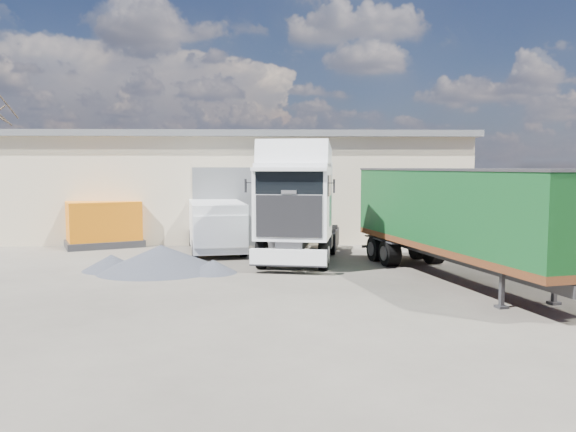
{
  "coord_description": "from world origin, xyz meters",
  "views": [
    {
      "loc": [
        -0.42,
        -15.75,
        3.62
      ],
      "look_at": [
        0.15,
        3.0,
        1.98
      ],
      "focal_mm": 35.0,
      "sensor_mm": 36.0,
      "label": 1
    }
  ],
  "objects_px": {
    "tractor_unit": "(297,212)",
    "panel_van": "(216,226)",
    "box_trailer": "(457,212)",
    "orange_skip": "(104,227)"
  },
  "relations": [
    {
      "from": "box_trailer",
      "to": "orange_skip",
      "type": "height_order",
      "value": "box_trailer"
    },
    {
      "from": "panel_van",
      "to": "orange_skip",
      "type": "distance_m",
      "value": 5.53
    },
    {
      "from": "box_trailer",
      "to": "orange_skip",
      "type": "distance_m",
      "value": 15.72
    },
    {
      "from": "box_trailer",
      "to": "orange_skip",
      "type": "relative_size",
      "value": 2.84
    },
    {
      "from": "tractor_unit",
      "to": "panel_van",
      "type": "relative_size",
      "value": 1.3
    },
    {
      "from": "orange_skip",
      "to": "box_trailer",
      "type": "bearing_deg",
      "value": -55.03
    },
    {
      "from": "panel_van",
      "to": "orange_skip",
      "type": "height_order",
      "value": "panel_van"
    },
    {
      "from": "tractor_unit",
      "to": "panel_van",
      "type": "height_order",
      "value": "tractor_unit"
    },
    {
      "from": "tractor_unit",
      "to": "panel_van",
      "type": "xyz_separation_m",
      "value": [
        -3.3,
        2.94,
        -0.82
      ]
    },
    {
      "from": "tractor_unit",
      "to": "box_trailer",
      "type": "distance_m",
      "value": 5.95
    }
  ]
}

